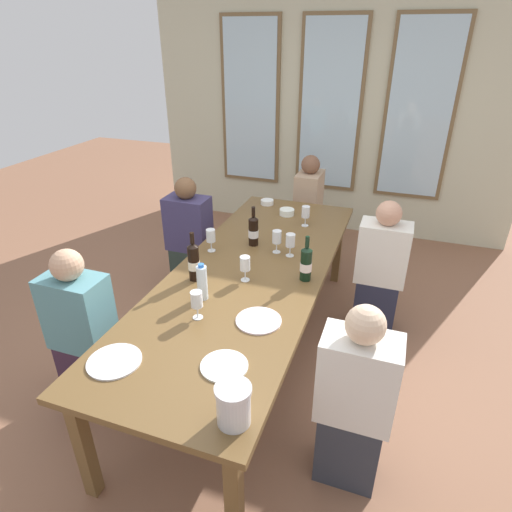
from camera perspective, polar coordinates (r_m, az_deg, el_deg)
The scene contains 24 objects.
ground_plane at distance 3.39m, azimuth -0.71°, elevation -12.85°, with size 12.00×12.00×0.00m, color #8C5E44.
back_wall_with_windows at distance 5.19m, azimuth 9.88°, elevation 18.97°, with size 4.21×0.10×2.90m.
dining_table at distance 2.99m, azimuth -0.78°, elevation -2.89°, with size 1.01×2.84×0.74m.
white_plate_0 at distance 2.46m, azimuth 0.35°, elevation -8.56°, with size 0.26×0.26×0.01m, color white.
white_plate_1 at distance 2.18m, azimuth -4.24°, elevation -14.35°, with size 0.24×0.24×0.01m, color white.
white_plate_2 at distance 2.31m, azimuth -18.31°, elevation -13.13°, with size 0.27×0.27×0.01m, color white.
metal_pitcher at distance 1.87m, azimuth -3.01°, elevation -19.11°, with size 0.16×0.16×0.19m.
wine_bottle_0 at distance 2.82m, azimuth -8.27°, elevation -0.73°, with size 0.08×0.08×0.34m.
wine_bottle_1 at distance 3.27m, azimuth -0.34°, elevation 3.39°, with size 0.08×0.08×0.31m.
wine_bottle_2 at distance 2.81m, azimuth 6.66°, elevation -0.99°, with size 0.08×0.08×0.31m.
tasting_bowl_0 at distance 4.11m, azimuth 1.49°, elevation 7.18°, with size 0.12×0.12×0.04m, color white.
tasting_bowl_1 at distance 3.87m, azimuth 4.12°, elevation 5.85°, with size 0.13×0.13×0.05m, color white.
water_bottle at distance 2.62m, azimuth -7.17°, elevation -3.51°, with size 0.06×0.06×0.24m.
wine_glass_0 at distance 2.45m, azimuth -7.90°, elevation -5.80°, with size 0.07×0.07×0.17m.
wine_glass_1 at distance 2.79m, azimuth -1.47°, elevation -1.14°, with size 0.07×0.07×0.17m.
wine_glass_2 at distance 3.19m, azimuth -6.03°, elevation 2.57°, with size 0.07×0.07×0.17m.
wine_glass_3 at distance 3.62m, azimuth 6.62°, elevation 5.78°, with size 0.07×0.07×0.17m.
wine_glass_4 at distance 3.10m, azimuth 4.59°, elevation 2.02°, with size 0.07×0.07×0.17m.
wine_glass_5 at distance 3.15m, azimuth 2.78°, elevation 2.41°, with size 0.07×0.07×0.17m.
seated_person_0 at distance 3.93m, azimuth -8.83°, elevation 2.11°, with size 0.38×0.24×1.11m.
seated_person_1 at distance 3.52m, azimuth 16.16°, elevation -1.95°, with size 0.38×0.24×1.11m.
seated_person_2 at distance 2.93m, azimuth -22.03°, elevation -9.53°, with size 0.38×0.24×1.11m.
seated_person_3 at distance 2.36m, azimuth 12.91°, elevation -18.47°, with size 0.38×0.24×1.11m.
seated_person_4 at distance 4.59m, azimuth 6.91°, elevation 6.07°, with size 0.24×0.38×1.11m.
Camera 1 is at (0.90, -2.41, 2.20)m, focal length 30.10 mm.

